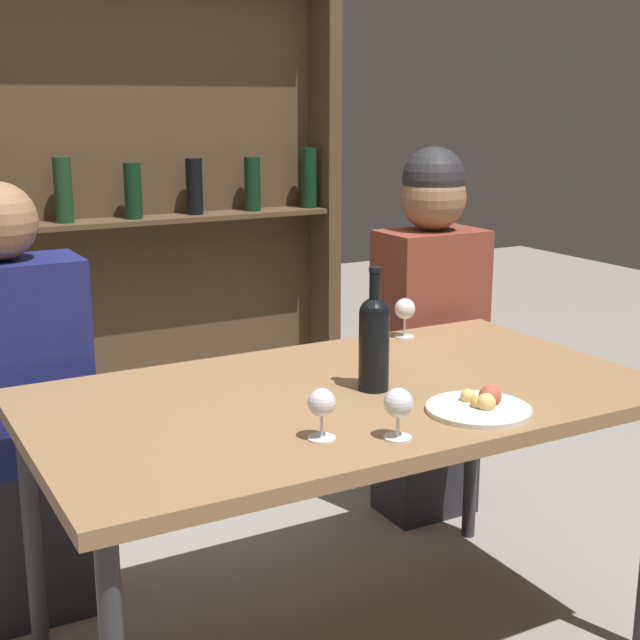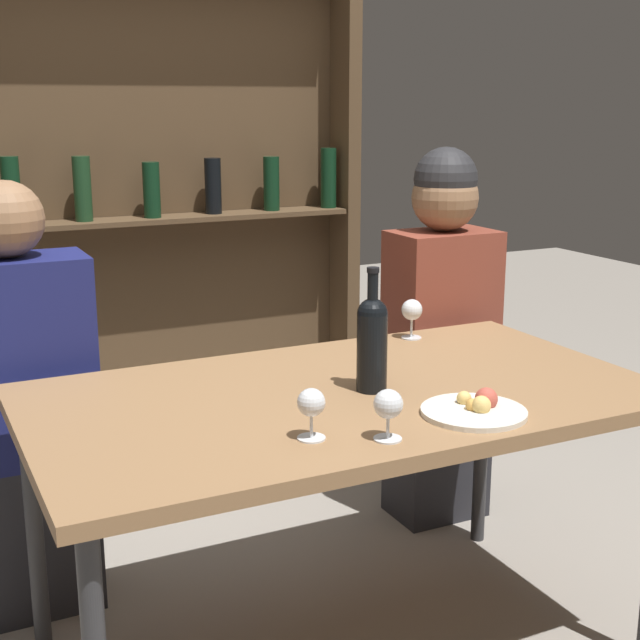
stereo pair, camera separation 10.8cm
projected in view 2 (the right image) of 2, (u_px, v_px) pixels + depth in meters
The scene contains 9 objects.
dining_table at pixel (343, 413), 2.17m from camera, with size 1.51×0.85×0.72m.
wine_rack_wall at pixel (146, 174), 3.55m from camera, with size 1.79×0.21×2.20m.
wine_bottle at pixel (372, 339), 2.14m from camera, with size 0.07×0.07×0.30m.
wine_glass_0 at pixel (311, 405), 1.84m from camera, with size 0.06×0.06×0.11m.
wine_glass_1 at pixel (388, 406), 1.83m from camera, with size 0.06×0.06×0.11m.
wine_glass_2 at pixel (412, 311), 2.63m from camera, with size 0.06×0.06×0.12m.
food_plate_0 at pixel (476, 409), 2.00m from camera, with size 0.24×0.24×0.05m.
seated_person_left at pixel (22, 417), 2.43m from camera, with size 0.40×0.22×1.21m.
seated_person_right at pixel (440, 336), 2.99m from camera, with size 0.34×0.22×1.27m.
Camera 2 is at (-0.95, -1.82, 1.41)m, focal length 50.00 mm.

